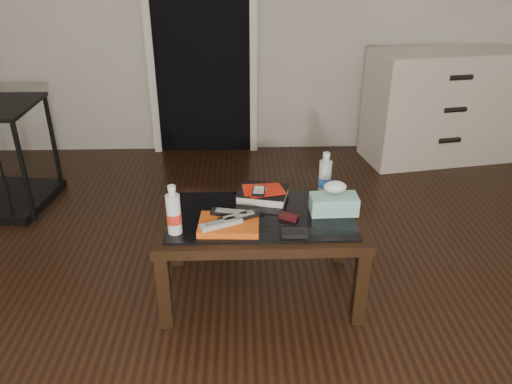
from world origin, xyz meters
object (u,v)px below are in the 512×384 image
at_px(coffee_table, 261,225).
at_px(water_bottle_left, 173,209).
at_px(dresser, 442,106).
at_px(water_bottle_right, 325,174).
at_px(tissue_box, 334,204).
at_px(textbook, 263,194).

height_order(coffee_table, water_bottle_left, water_bottle_left).
relative_size(dresser, water_bottle_left, 5.32).
height_order(water_bottle_right, tissue_box, water_bottle_right).
height_order(water_bottle_left, water_bottle_right, same).
bearing_deg(dresser, water_bottle_left, -145.11).
xyz_separation_m(dresser, textbook, (-1.54, -1.60, 0.03)).
relative_size(textbook, water_bottle_left, 1.05).
xyz_separation_m(coffee_table, textbook, (0.02, 0.17, 0.09)).
relative_size(textbook, water_bottle_right, 1.05).
distance_m(coffee_table, dresser, 2.37).
height_order(dresser, water_bottle_right, dresser).
bearing_deg(dresser, textbook, -143.58).
bearing_deg(dresser, water_bottle_right, -137.39).
bearing_deg(water_bottle_left, textbook, 38.16).
distance_m(coffee_table, tissue_box, 0.38).
relative_size(water_bottle_left, water_bottle_right, 1.00).
bearing_deg(coffee_table, tissue_box, 1.37).
height_order(coffee_table, textbook, textbook).
xyz_separation_m(water_bottle_right, tissue_box, (0.02, -0.19, -0.07)).
bearing_deg(textbook, tissue_box, -12.50).
distance_m(water_bottle_left, water_bottle_right, 0.83).
relative_size(textbook, tissue_box, 1.09).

